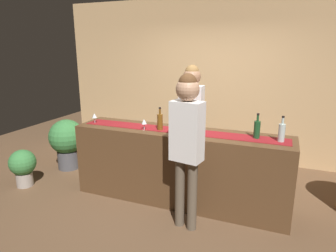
% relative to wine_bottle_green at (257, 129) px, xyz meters
% --- Properties ---
extents(ground_plane, '(10.00, 10.00, 0.00)m').
position_rel_wine_bottle_green_xyz_m(ground_plane, '(-0.95, -0.03, -1.10)').
color(ground_plane, brown).
extents(back_wall, '(6.00, 0.12, 2.90)m').
position_rel_wine_bottle_green_xyz_m(back_wall, '(-0.95, 1.87, 0.35)').
color(back_wall, tan).
rests_on(back_wall, ground).
extents(bar_counter, '(2.84, 0.60, 0.99)m').
position_rel_wine_bottle_green_xyz_m(bar_counter, '(-0.95, -0.03, -0.61)').
color(bar_counter, '#543821').
rests_on(bar_counter, ground).
extents(counter_runner_cloth, '(2.70, 0.28, 0.01)m').
position_rel_wine_bottle_green_xyz_m(counter_runner_cloth, '(-0.95, -0.03, -0.11)').
color(counter_runner_cloth, maroon).
rests_on(counter_runner_cloth, bar_counter).
extents(wine_bottle_green, '(0.07, 0.07, 0.30)m').
position_rel_wine_bottle_green_xyz_m(wine_bottle_green, '(0.00, 0.00, 0.00)').
color(wine_bottle_green, '#194723').
rests_on(wine_bottle_green, bar_counter).
extents(wine_bottle_clear, '(0.07, 0.07, 0.30)m').
position_rel_wine_bottle_green_xyz_m(wine_bottle_clear, '(0.27, -0.03, 0.00)').
color(wine_bottle_clear, '#B2C6C1').
rests_on(wine_bottle_clear, bar_counter).
extents(wine_bottle_amber, '(0.07, 0.07, 0.30)m').
position_rel_wine_bottle_green_xyz_m(wine_bottle_amber, '(-1.20, -0.08, 0.00)').
color(wine_bottle_amber, brown).
rests_on(wine_bottle_amber, bar_counter).
extents(wine_glass_near_customer, '(0.07, 0.07, 0.14)m').
position_rel_wine_bottle_green_xyz_m(wine_glass_near_customer, '(-1.40, -0.15, -0.01)').
color(wine_glass_near_customer, silver).
rests_on(wine_glass_near_customer, bar_counter).
extents(wine_glass_mid_counter, '(0.07, 0.07, 0.14)m').
position_rel_wine_bottle_green_xyz_m(wine_glass_mid_counter, '(-2.21, -0.09, -0.01)').
color(wine_glass_mid_counter, silver).
rests_on(wine_glass_mid_counter, bar_counter).
extents(bartender, '(0.34, 0.25, 1.80)m').
position_rel_wine_bottle_green_xyz_m(bartender, '(-0.98, 0.55, 0.03)').
color(bartender, '#26262B').
rests_on(bartender, ground).
extents(customer_sipping, '(0.37, 0.26, 1.77)m').
position_rel_wine_bottle_green_xyz_m(customer_sipping, '(-0.67, -0.59, 0.01)').
color(customer_sipping, brown).
rests_on(customer_sipping, ground).
extents(potted_plant_tall, '(0.59, 0.59, 0.86)m').
position_rel_wine_bottle_green_xyz_m(potted_plant_tall, '(-3.11, 0.32, -0.60)').
color(potted_plant_tall, '#4C4C51').
rests_on(potted_plant_tall, ground).
extents(potted_plant_small, '(0.39, 0.39, 0.57)m').
position_rel_wine_bottle_green_xyz_m(potted_plant_small, '(-3.27, -0.48, -0.77)').
color(potted_plant_small, '#9E9389').
rests_on(potted_plant_small, ground).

